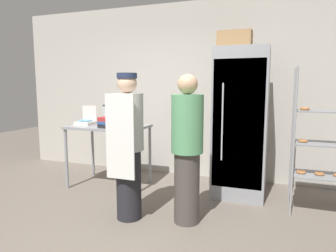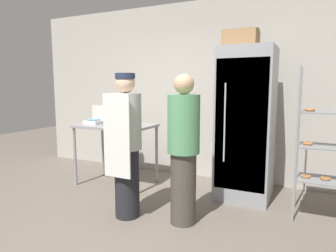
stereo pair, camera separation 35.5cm
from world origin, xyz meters
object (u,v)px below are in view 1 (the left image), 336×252
Objects in this scene: refrigerator at (241,123)px; cardboard_storage_box at (235,40)px; baking_rack at (321,143)px; blender_pitcher at (107,115)px; donut_box at (86,122)px; binder_stack at (110,122)px; person_customer at (187,149)px; person_baker at (128,145)px.

refrigerator is 4.45× the size of cardboard_storage_box.
baking_rack is 5.93× the size of blender_pitcher.
blender_pitcher reaches higher than donut_box.
cardboard_storage_box reaches higher than refrigerator.
person_customer is at bearing -25.29° from binder_stack.
cardboard_storage_box is at bearing 74.48° from person_customer.
baking_rack is 2.21m from person_baker.
blender_pitcher is 0.65× the size of cardboard_storage_box.
refrigerator reaches higher than person_baker.
refrigerator is 7.05× the size of donut_box.
binder_stack is at bearing 154.71° from person_customer.
refrigerator reaches higher than person_customer.
blender_pitcher is 1.55m from person_baker.
refrigerator is 1.62m from person_baker.
baking_rack is 1.06× the size of person_customer.
cardboard_storage_box is 2.04m from person_baker.
baking_rack is 1.70m from cardboard_storage_box.
baking_rack is 3.20m from donut_box.
cardboard_storage_box is at bearing 3.01° from blender_pitcher.
blender_pitcher is at bearing 129.70° from person_baker.
person_baker is at bearing -132.19° from refrigerator.
refrigerator is at bearing 67.58° from person_customer.
donut_box is 1.47m from person_baker.
baking_rack is at bearing 28.37° from person_customer.
person_baker reaches higher than person_customer.
donut_box is 0.99× the size of binder_stack.
baking_rack is at bearing -18.58° from refrigerator.
person_baker reaches higher than donut_box.
binder_stack is (-2.68, -0.14, 0.15)m from baking_rack.
person_baker reaches higher than blender_pitcher.
person_customer is at bearing -112.42° from refrigerator.
blender_pitcher is 1.01× the size of binder_stack.
donut_box reaches higher than binder_stack.
refrigerator is 1.23× the size of person_customer.
person_baker is 0.65m from person_customer.
person_baker is (0.65, -0.74, -0.14)m from binder_stack.
baking_rack is 6.01× the size of binder_stack.
refrigerator is 6.99× the size of binder_stack.
cardboard_storage_box reaches higher than person_customer.
baking_rack is 3.83× the size of cardboard_storage_box.
donut_box is (-2.25, -0.30, -0.03)m from refrigerator.
blender_pitcher is (-3.01, 0.31, 0.20)m from baking_rack.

